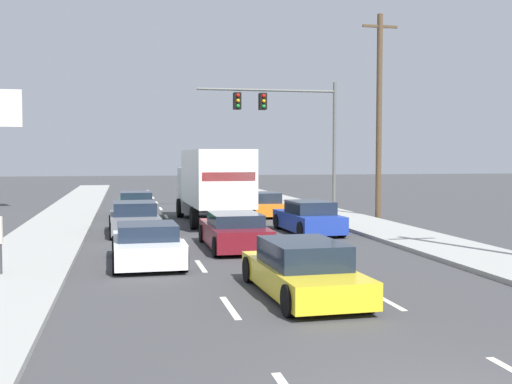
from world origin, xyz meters
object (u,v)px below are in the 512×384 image
at_px(car_white, 147,245).
at_px(utility_pole_mid, 379,114).
at_px(car_maroon, 234,232).
at_px(car_orange, 263,205).
at_px(car_green, 136,205).
at_px(box_truck, 213,181).
at_px(car_blue, 309,218).
at_px(traffic_signal_mast, 281,114).
at_px(car_gray, 134,219).
at_px(car_yellow, 303,270).

bearing_deg(car_white, utility_pole_mid, 43.52).
relative_size(car_maroon, car_orange, 1.00).
relative_size(car_green, box_truck, 0.54).
xyz_separation_m(car_green, car_blue, (6.70, -8.37, 0.01)).
xyz_separation_m(car_orange, utility_pole_mid, (5.35, -2.56, 4.63)).
bearing_deg(traffic_signal_mast, car_gray, -130.19).
xyz_separation_m(car_green, traffic_signal_mast, (8.32, 2.83, 4.96)).
distance_m(box_truck, car_yellow, 15.53).
xyz_separation_m(car_green, car_white, (0.05, -14.44, -0.04)).
relative_size(car_maroon, car_blue, 1.04).
height_order(car_gray, car_maroon, car_gray).
xyz_separation_m(car_orange, traffic_signal_mast, (1.84, 3.52, 4.99)).
relative_size(car_white, traffic_signal_mast, 0.52).
distance_m(car_white, box_truck, 11.14).
distance_m(car_gray, car_white, 7.19).
height_order(car_yellow, car_orange, car_yellow).
relative_size(car_orange, utility_pole_mid, 0.45).
relative_size(car_green, car_white, 1.08).
xyz_separation_m(car_gray, car_orange, (6.69, 6.57, -0.05)).
height_order(car_green, traffic_signal_mast, traffic_signal_mast).
bearing_deg(car_green, box_truck, -48.91).
distance_m(car_white, car_maroon, 3.87).
distance_m(car_white, traffic_signal_mast, 19.79).
bearing_deg(car_white, car_orange, 64.91).
bearing_deg(car_blue, box_truck, 126.47).
xyz_separation_m(car_white, car_maroon, (2.98, 2.47, 0.02)).
bearing_deg(car_blue, car_maroon, -135.56).
distance_m(car_maroon, traffic_signal_mast, 16.49).
bearing_deg(utility_pole_mid, car_maroon, -135.27).
distance_m(car_gray, car_blue, 6.99).
bearing_deg(car_white, car_yellow, -56.74).
xyz_separation_m(traffic_signal_mast, utility_pole_mid, (3.52, -6.07, -0.36)).
xyz_separation_m(car_maroon, utility_pole_mid, (8.81, 8.73, 4.61)).
bearing_deg(car_green, car_maroon, -75.79).
bearing_deg(car_orange, traffic_signal_mast, 62.45).
relative_size(car_gray, car_blue, 0.96).
bearing_deg(box_truck, car_green, 131.09).
relative_size(car_maroon, utility_pole_mid, 0.45).
bearing_deg(car_gray, utility_pole_mid, 18.44).
distance_m(car_green, box_truck, 5.37).
relative_size(car_green, car_orange, 1.00).
relative_size(car_gray, car_orange, 0.93).
bearing_deg(car_maroon, car_gray, 124.45).
bearing_deg(car_yellow, box_truck, 89.55).
relative_size(box_truck, car_blue, 1.90).
bearing_deg(car_maroon, box_truck, 87.29).
relative_size(car_gray, car_yellow, 0.92).
relative_size(car_yellow, traffic_signal_mast, 0.56).
bearing_deg(box_truck, car_yellow, -90.45).
bearing_deg(traffic_signal_mast, car_green, -161.19).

